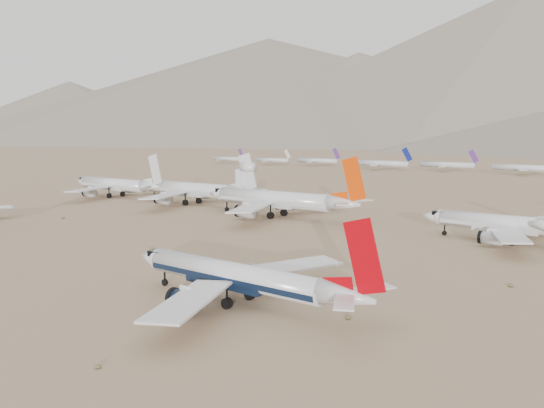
{
  "coord_description": "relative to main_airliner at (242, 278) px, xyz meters",
  "views": [
    {
      "loc": [
        57.36,
        -59.13,
        24.34
      ],
      "look_at": [
        -23.49,
        48.23,
        7.0
      ],
      "focal_mm": 35.0,
      "sensor_mm": 36.0,
      "label": 1
    }
  ],
  "objects": [
    {
      "name": "row2_white_twin",
      "position": [
        -126.98,
        73.25,
        0.96
      ],
      "size": [
        49.67,
        48.6,
        17.75
      ],
      "color": "silver",
      "rests_on": "ground"
    },
    {
      "name": "main_airliner",
      "position": [
        0.0,
        0.0,
        0.0
      ],
      "size": [
        41.61,
        40.64,
        14.68
      ],
      "color": "silver",
      "rests_on": "ground"
    },
    {
      "name": "desert_scrub",
      "position": [
        -6.89,
        -26.8,
        -3.75
      ],
      "size": [
        261.14,
        121.67,
        0.63
      ],
      "color": "brown",
      "rests_on": "ground"
    },
    {
      "name": "row2_gold_tail",
      "position": [
        21.72,
        71.25,
        0.2
      ],
      "size": [
        42.57,
        41.63,
        15.16
      ],
      "color": "silver",
      "rests_on": "ground"
    },
    {
      "name": "ground",
      "position": [
        -9.15,
        2.41,
        -4.04
      ],
      "size": [
        7000.0,
        7000.0,
        0.0
      ],
      "primitive_type": "plane",
      "color": "#907053",
      "rests_on": "ground"
    },
    {
      "name": "distant_storage_row",
      "position": [
        -21.5,
        302.77,
        0.31
      ],
      "size": [
        510.12,
        59.74,
        14.81
      ],
      "color": "silver",
      "rests_on": "ground"
    },
    {
      "name": "row2_white_trijet",
      "position": [
        -85.94,
        75.87,
        1.44
      ],
      "size": [
        53.38,
        52.17,
        18.91
      ],
      "color": "silver",
      "rests_on": "ground"
    },
    {
      "name": "row2_orange_tail",
      "position": [
        -44.37,
        69.73,
        1.28
      ],
      "size": [
        53.14,
        51.98,
        18.96
      ],
      "color": "silver",
      "rests_on": "ground"
    }
  ]
}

